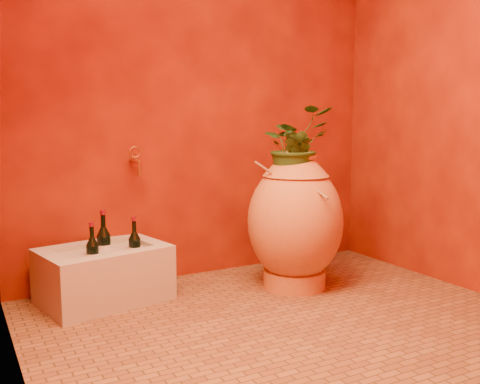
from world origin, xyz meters
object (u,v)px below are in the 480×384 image
wine_bottle_a (93,256)px  stone_basin (104,275)px  wine_bottle_c (104,247)px  wall_tap (136,159)px  amphora (295,221)px  wine_bottle_b (135,249)px

wine_bottle_a → stone_basin: bearing=22.8°
wine_bottle_c → wall_tap: (0.23, 0.08, 0.49)m
stone_basin → wall_tap: wall_tap is taller
amphora → wine_bottle_a: 1.19m
wine_bottle_b → wine_bottle_c: 0.17m
wine_bottle_a → wine_bottle_c: bearing=49.5°
wall_tap → wine_bottle_b: bearing=-113.9°
wine_bottle_b → wall_tap: (0.07, 0.16, 0.50)m
wall_tap → amphora: bearing=-29.1°
amphora → wine_bottle_b: bearing=161.3°
stone_basin → wine_bottle_a: bearing=-157.2°
amphora → wine_bottle_b: size_ratio=2.81×
wine_bottle_a → wine_bottle_b: size_ratio=0.99×
stone_basin → wall_tap: bearing=32.7°
wine_bottle_b → wall_tap: size_ratio=1.70×
stone_basin → wine_bottle_b: 0.22m
stone_basin → wine_bottle_b: wine_bottle_b is taller
wine_bottle_b → wine_bottle_c: (-0.16, 0.08, 0.01)m
wine_bottle_a → wall_tap: bearing=30.8°
amphora → wine_bottle_a: (-1.15, 0.27, -0.13)m
wine_bottle_c → wall_tap: 0.55m
amphora → wine_bottle_c: (-1.06, 0.38, -0.12)m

